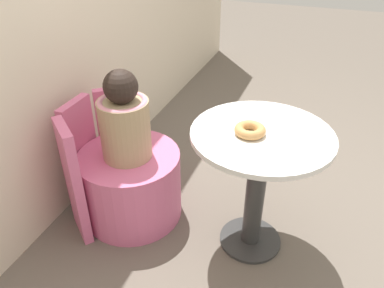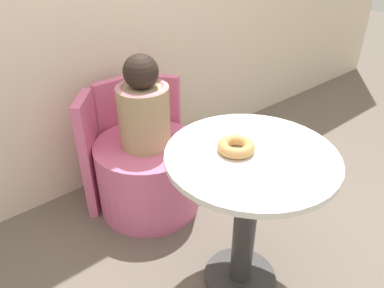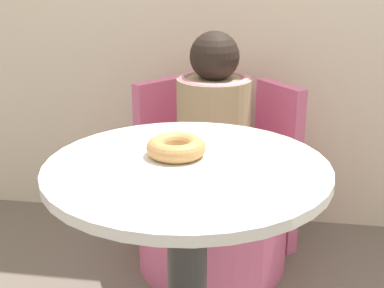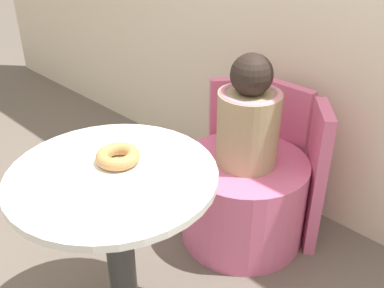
# 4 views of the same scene
# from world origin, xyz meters

# --- Properties ---
(round_table) EXTENTS (0.66, 0.66, 0.70)m
(round_table) POSITION_xyz_m (-0.05, -0.02, 0.50)
(round_table) COLOR #333333
(round_table) RESTS_ON ground_plane
(tub_chair) EXTENTS (0.57, 0.57, 0.42)m
(tub_chair) POSITION_xyz_m (-0.07, 0.69, 0.21)
(tub_chair) COLOR #DB6693
(tub_chair) RESTS_ON ground_plane
(booth_backrest) EXTENTS (0.67, 0.25, 0.68)m
(booth_backrest) POSITION_xyz_m (-0.07, 0.93, 0.34)
(booth_backrest) COLOR #DB6693
(booth_backrest) RESTS_ON ground_plane
(child_figure) EXTENTS (0.27, 0.27, 0.49)m
(child_figure) POSITION_xyz_m (-0.07, 0.69, 0.63)
(child_figure) COLOR tan
(child_figure) RESTS_ON tub_chair
(donut) EXTENTS (0.14, 0.14, 0.04)m
(donut) POSITION_xyz_m (-0.09, 0.03, 0.72)
(donut) COLOR tan
(donut) RESTS_ON round_table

